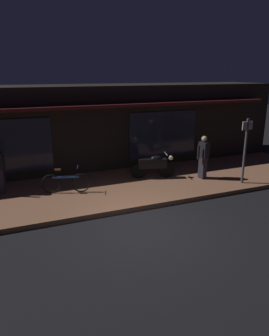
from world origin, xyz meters
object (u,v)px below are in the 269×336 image
object	(u,v)px
bicycle_parked	(66,183)
motorcycle	(153,165)
sign_post	(245,147)
person_bystander	(203,156)

from	to	relation	value
bicycle_parked	motorcycle	bearing A→B (deg)	5.45
bicycle_parked	sign_post	xyz separation A→B (m)	(6.27, -1.49, 1.00)
person_bystander	sign_post	size ratio (longest dim) A/B	0.70
motorcycle	bicycle_parked	bearing A→B (deg)	-174.55
sign_post	person_bystander	bearing A→B (deg)	136.05
person_bystander	bicycle_parked	bearing A→B (deg)	174.97
bicycle_parked	person_bystander	bearing A→B (deg)	-5.03
bicycle_parked	sign_post	distance (m)	6.52
motorcycle	sign_post	bearing A→B (deg)	-32.92
bicycle_parked	person_bystander	size ratio (longest dim) A/B	0.96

